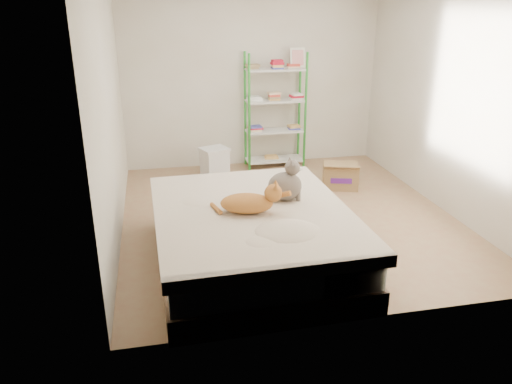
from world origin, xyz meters
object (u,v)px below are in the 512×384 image
object	(u,v)px
bed	(252,237)
grey_cat	(285,180)
cardboard_box	(340,176)
orange_cat	(247,201)
shelf_unit	(276,108)
white_bin	(215,162)

from	to	relation	value
bed	grey_cat	distance (m)	0.63
bed	cardboard_box	xyz separation A→B (m)	(1.58, 1.83, -0.12)
orange_cat	grey_cat	xyz separation A→B (m)	(0.42, 0.24, 0.09)
bed	orange_cat	world-z (taller)	orange_cat
bed	orange_cat	size ratio (longest dim) A/B	3.99
bed	orange_cat	xyz separation A→B (m)	(-0.06, -0.06, 0.40)
bed	cardboard_box	distance (m)	2.42
orange_cat	grey_cat	distance (m)	0.49
orange_cat	cardboard_box	size ratio (longest dim) A/B	1.03
bed	shelf_unit	size ratio (longest dim) A/B	1.30
shelf_unit	white_bin	size ratio (longest dim) A/B	3.83
orange_cat	cardboard_box	xyz separation A→B (m)	(1.64, 1.89, -0.52)
bed	shelf_unit	bearing A→B (deg)	70.81
grey_cat	shelf_unit	size ratio (longest dim) A/B	0.23
shelf_unit	cardboard_box	distance (m)	1.47
orange_cat	grey_cat	size ratio (longest dim) A/B	1.41
grey_cat	shelf_unit	xyz separation A→B (m)	(0.58, 2.75, 0.13)
orange_cat	white_bin	size ratio (longest dim) A/B	1.25
bed	white_bin	xyz separation A→B (m)	(-0.02, 2.61, -0.07)
cardboard_box	shelf_unit	bearing A→B (deg)	136.66
bed	white_bin	bearing A→B (deg)	89.11
grey_cat	cardboard_box	world-z (taller)	grey_cat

